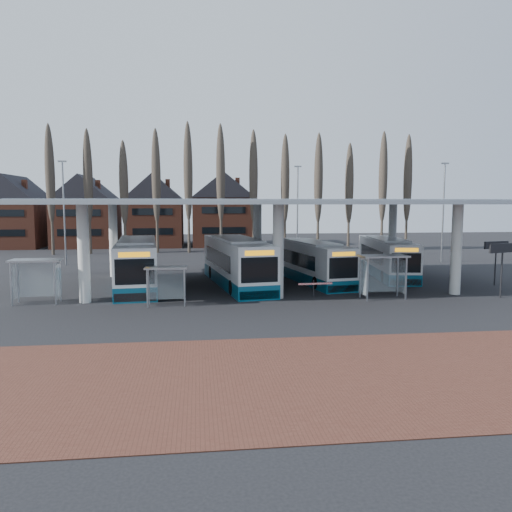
{
  "coord_description": "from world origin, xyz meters",
  "views": [
    {
      "loc": [
        -5.12,
        -28.69,
        6.08
      ],
      "look_at": [
        -0.9,
        7.0,
        2.26
      ],
      "focal_mm": 35.0,
      "sensor_mm": 36.0,
      "label": 1
    }
  ],
  "objects": [
    {
      "name": "shelter_1",
      "position": [
        -6.98,
        1.15,
        1.68
      ],
      "size": [
        2.5,
        1.26,
        2.32
      ],
      "rotation": [
        0.0,
        0.0,
        0.0
      ],
      "color": "gray",
      "rests_on": "ground"
    },
    {
      "name": "ground",
      "position": [
        0.0,
        0.0,
        0.0
      ],
      "size": [
        140.0,
        140.0,
        0.0
      ],
      "primitive_type": "plane",
      "color": "black",
      "rests_on": "ground"
    },
    {
      "name": "shelter_2",
      "position": [
        6.6,
        1.72,
        2.03
      ],
      "size": [
        3.09,
        1.68,
        2.79
      ],
      "rotation": [
        0.0,
        0.0,
        0.06
      ],
      "color": "gray",
      "rests_on": "ground"
    },
    {
      "name": "bus_1",
      "position": [
        -2.25,
        8.04,
        1.67
      ],
      "size": [
        4.56,
        12.98,
        3.53
      ],
      "rotation": [
        0.0,
        0.0,
        0.15
      ],
      "color": "silver",
      "rests_on": "ground"
    },
    {
      "name": "brick_strip",
      "position": [
        0.0,
        -12.0,
        0.01
      ],
      "size": [
        70.0,
        10.0,
        0.03
      ],
      "primitive_type": "cube",
      "color": "#582F23",
      "rests_on": "ground"
    },
    {
      "name": "bus_3",
      "position": [
        10.69,
        11.4,
        1.49
      ],
      "size": [
        3.89,
        11.63,
        3.17
      ],
      "rotation": [
        0.0,
        0.0,
        -0.13
      ],
      "color": "silver",
      "rests_on": "ground"
    },
    {
      "name": "station_canopy",
      "position": [
        0.0,
        8.0,
        5.68
      ],
      "size": [
        32.0,
        16.0,
        6.34
      ],
      "color": "silver",
      "rests_on": "ground"
    },
    {
      "name": "info_sign_1",
      "position": [
        16.81,
        5.6,
        2.75
      ],
      "size": [
        2.17,
        0.63,
        3.28
      ],
      "rotation": [
        0.0,
        0.0,
        0.23
      ],
      "color": "black",
      "rests_on": "ground"
    },
    {
      "name": "lamp_post_c",
      "position": [
        20.0,
        20.0,
        5.34
      ],
      "size": [
        0.8,
        0.16,
        10.17
      ],
      "color": "slate",
      "rests_on": "ground"
    },
    {
      "name": "info_sign_0",
      "position": [
        14.31,
        0.99,
        2.95
      ],
      "size": [
        2.28,
        0.86,
        3.51
      ],
      "rotation": [
        0.0,
        0.0,
        0.32
      ],
      "color": "black",
      "rests_on": "ground"
    },
    {
      "name": "lamp_post_a",
      "position": [
        -18.0,
        22.0,
        5.34
      ],
      "size": [
        0.8,
        0.16,
        10.17
      ],
      "color": "slate",
      "rests_on": "ground"
    },
    {
      "name": "bus_2",
      "position": [
        3.69,
        9.25,
        1.48
      ],
      "size": [
        4.25,
        11.57,
        3.15
      ],
      "rotation": [
        0.0,
        0.0,
        0.17
      ],
      "color": "silver",
      "rests_on": "ground"
    },
    {
      "name": "shelter_0",
      "position": [
        -14.85,
        2.69,
        1.96
      ],
      "size": [
        2.93,
        1.49,
        2.7
      ],
      "rotation": [
        0.0,
        0.0,
        0.01
      ],
      "color": "gray",
      "rests_on": "ground"
    },
    {
      "name": "poplar_row",
      "position": [
        0.0,
        33.0,
        8.78
      ],
      "size": [
        45.1,
        1.1,
        14.5
      ],
      "color": "#473D33",
      "rests_on": "ground"
    },
    {
      "name": "townhouse_row",
      "position": [
        -15.75,
        44.0,
        5.94
      ],
      "size": [
        36.8,
        10.3,
        12.25
      ],
      "color": "brown",
      "rests_on": "ground"
    },
    {
      "name": "lamp_post_b",
      "position": [
        6.0,
        26.0,
        5.34
      ],
      "size": [
        0.8,
        0.16,
        10.17
      ],
      "color": "slate",
      "rests_on": "ground"
    },
    {
      "name": "bus_0",
      "position": [
        -9.5,
        8.2,
        1.65
      ],
      "size": [
        3.85,
        12.79,
        3.5
      ],
      "rotation": [
        0.0,
        0.0,
        0.09
      ],
      "color": "silver",
      "rests_on": "ground"
    },
    {
      "name": "barrier",
      "position": [
        2.33,
        2.16,
        0.87
      ],
      "size": [
        2.24,
        0.67,
        1.12
      ],
      "rotation": [
        0.0,
        0.0,
        0.06
      ],
      "color": "black",
      "rests_on": "ground"
    }
  ]
}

